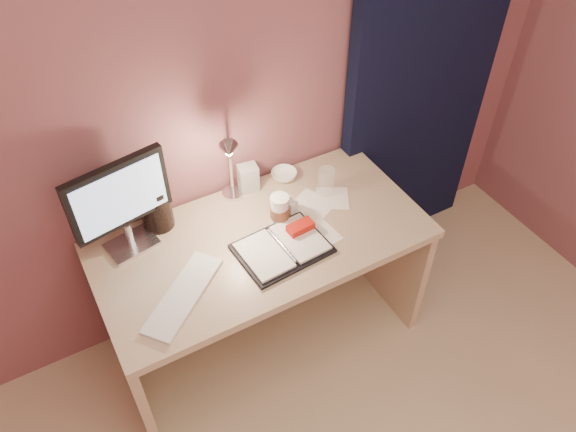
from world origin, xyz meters
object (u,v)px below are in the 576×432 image
planner (284,246)px  desk_lamp (248,158)px  lotion_bottle (291,205)px  monitor (119,200)px  dark_jar (156,208)px  bowl (284,175)px  clear_cup (326,181)px  desk (256,261)px  keyboard (183,295)px  product_box (248,178)px  coffee_cup (280,210)px

planner → desk_lamp: bearing=86.2°
planner → lotion_bottle: 0.22m
monitor → dark_jar: (0.14, 0.06, -0.16)m
monitor → bowl: bearing=-5.7°
clear_cup → desk: bearing=-174.9°
keyboard → bowl: size_ratio=3.49×
bowl → dark_jar: size_ratio=0.64×
monitor → desk_lamp: (0.54, -0.02, 0.01)m
bowl → desk_lamp: bearing=-158.3°
desk → product_box: bearing=68.3°
bowl → coffee_cup: bearing=-122.7°
coffee_cup → clear_cup: coffee_cup is taller
bowl → dark_jar: (-0.62, -0.00, 0.08)m
desk → bowl: 0.42m
clear_cup → coffee_cup: bearing=-168.0°
clear_cup → monitor: bearing=172.7°
bowl → dark_jar: dark_jar is taller
coffee_cup → clear_cup: (0.27, 0.06, 0.00)m
lotion_bottle → dark_jar: size_ratio=0.52×
product_box → desk_lamp: (-0.04, -0.10, 0.20)m
keyboard → dark_jar: (0.05, 0.42, 0.09)m
lotion_bottle → product_box: (-0.09, 0.23, 0.02)m
planner → bowl: 0.44m
clear_cup → dark_jar: 0.76m
planner → coffee_cup: coffee_cup is taller
desk → clear_cup: bearing=5.1°
coffee_cup → product_box: coffee_cup is taller
desk → dark_jar: dark_jar is taller
planner → bowl: (0.22, 0.39, 0.00)m
planner → coffee_cup: (0.06, 0.15, 0.05)m
planner → clear_cup: (0.33, 0.21, 0.05)m
bowl → lotion_bottle: size_ratio=1.23×
desk → clear_cup: size_ratio=10.82×
clear_cup → bowl: (-0.12, 0.18, -0.05)m
keyboard → clear_cup: 0.83m
bowl → lotion_bottle: lotion_bottle is taller
monitor → desk: bearing=-27.4°
keyboard → desk: bearing=-11.8°
keyboard → lotion_bottle: lotion_bottle is taller
monitor → keyboard: monitor is taller
keyboard → bowl: bowl is taller
desk_lamp → desk: bearing=-89.6°
desk → desk_lamp: desk_lamp is taller
product_box → dark_jar: bearing=-169.3°
clear_cup → product_box: 0.35m
dark_jar → product_box: (0.44, 0.02, -0.03)m
product_box → desk: bearing=-103.4°
bowl → lotion_bottle: 0.24m
desk_lamp → bowl: bearing=43.9°
keyboard → desk_lamp: (0.45, 0.33, 0.26)m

